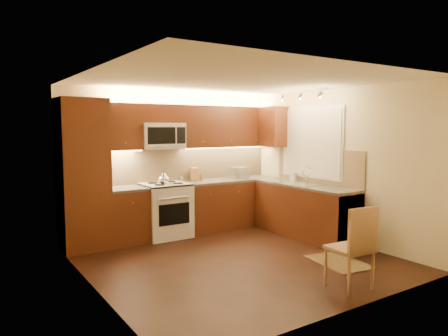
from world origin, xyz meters
TOP-DOWN VIEW (x-y plane):
  - floor at (0.00, 0.00)m, footprint 4.00×4.00m
  - ceiling at (0.00, 0.00)m, footprint 4.00×4.00m
  - wall_back at (0.00, 2.00)m, footprint 4.00×0.01m
  - wall_front at (0.00, -2.00)m, footprint 4.00×0.01m
  - wall_left at (-2.00, 0.00)m, footprint 0.01×4.00m
  - wall_right at (2.00, 0.00)m, footprint 0.01×4.00m
  - pantry at (-1.65, 1.70)m, footprint 0.70×0.60m
  - base_cab_back_left at (-0.99, 1.70)m, footprint 0.62×0.60m
  - counter_back_left at (-0.99, 1.70)m, footprint 0.62×0.60m
  - base_cab_back_right at (1.04, 1.70)m, footprint 1.92×0.60m
  - counter_back_right at (1.04, 1.70)m, footprint 1.92×0.60m
  - base_cab_right at (1.70, 0.40)m, footprint 0.60×2.00m
  - counter_right at (1.70, 0.40)m, footprint 0.60×2.00m
  - dishwasher at (1.70, -0.30)m, footprint 0.58×0.60m
  - backsplash_back at (0.35, 1.99)m, footprint 3.30×0.02m
  - backsplash_right at (1.99, 0.40)m, footprint 0.02×2.00m
  - upper_cab_back_left at (-0.99, 1.82)m, footprint 0.62×0.35m
  - upper_cab_back_right at (1.04, 1.82)m, footprint 1.92×0.35m
  - upper_cab_bridge at (-0.30, 1.82)m, footprint 0.76×0.35m
  - upper_cab_right_corner at (1.82, 1.40)m, footprint 0.35×0.50m
  - stove at (-0.30, 1.68)m, footprint 0.76×0.65m
  - microwave at (-0.30, 1.81)m, footprint 0.76×0.38m
  - window_frame at (1.99, 0.55)m, footprint 0.03×1.44m
  - window_blinds at (1.97, 0.55)m, footprint 0.02×1.36m
  - sink at (1.70, 0.55)m, footprint 0.52×0.86m
  - faucet at (1.88, 0.55)m, footprint 0.20×0.04m
  - track_light_bar at (1.55, 0.40)m, footprint 0.04×1.20m
  - kettle at (-0.37, 1.60)m, footprint 0.24×0.24m
  - toaster_oven at (1.22, 1.69)m, footprint 0.40×0.31m
  - knife_block at (0.38, 1.86)m, footprint 0.12×0.18m
  - spice_jar_a at (0.14, 1.94)m, footprint 0.06×0.06m
  - spice_jar_b at (0.48, 1.80)m, footprint 0.05×0.05m
  - spice_jar_c at (0.14, 1.90)m, footprint 0.06×0.06m
  - spice_jar_d at (0.54, 1.93)m, footprint 0.04×0.04m
  - soap_bottle at (1.89, 0.90)m, footprint 0.12×0.12m
  - rug at (1.10, -0.90)m, footprint 0.69×0.93m
  - dining_chair at (0.49, -1.58)m, footprint 0.46×0.46m

SIDE VIEW (x-z plane):
  - floor at x=0.00m, z-range -0.01..0.01m
  - rug at x=1.10m, z-range 0.00..0.01m
  - base_cab_back_left at x=-0.99m, z-range 0.00..0.86m
  - base_cab_back_right at x=1.04m, z-range 0.00..0.86m
  - base_cab_right at x=1.70m, z-range 0.00..0.86m
  - dishwasher at x=1.70m, z-range 0.01..0.85m
  - stove at x=-0.30m, z-range 0.00..0.92m
  - dining_chair at x=0.49m, z-range 0.00..0.98m
  - counter_back_left at x=-0.99m, z-range 0.86..0.90m
  - counter_back_right at x=1.04m, z-range 0.86..0.90m
  - counter_right at x=1.70m, z-range 0.86..0.90m
  - spice_jar_c at x=0.14m, z-range 0.90..0.99m
  - spice_jar_a at x=0.14m, z-range 0.90..1.00m
  - spice_jar_b at x=0.48m, z-range 0.90..1.00m
  - spice_jar_d at x=0.54m, z-range 0.90..1.01m
  - sink at x=1.70m, z-range 0.90..1.05m
  - soap_bottle at x=1.89m, z-range 0.90..1.11m
  - toaster_oven at x=1.22m, z-range 0.90..1.12m
  - knife_block at x=0.38m, z-range 0.90..1.14m
  - kettle at x=-0.37m, z-range 0.92..1.14m
  - faucet at x=1.88m, z-range 0.90..1.20m
  - pantry at x=-1.65m, z-range 0.00..2.30m
  - backsplash_back at x=0.35m, z-range 0.90..1.50m
  - backsplash_right at x=1.99m, z-range 0.90..1.50m
  - wall_back at x=0.00m, z-range 0.00..2.50m
  - wall_front at x=0.00m, z-range 0.00..2.50m
  - wall_left at x=-2.00m, z-range 0.00..2.50m
  - wall_right at x=2.00m, z-range 0.00..2.50m
  - window_frame at x=1.99m, z-range 0.98..2.22m
  - window_blinds at x=1.97m, z-range 1.02..2.18m
  - microwave at x=-0.30m, z-range 1.50..1.94m
  - upper_cab_back_left at x=-0.99m, z-range 1.50..2.25m
  - upper_cab_back_right at x=1.04m, z-range 1.50..2.25m
  - upper_cab_right_corner at x=1.82m, z-range 1.50..2.25m
  - upper_cab_bridge at x=-0.30m, z-range 1.94..2.25m
  - track_light_bar at x=1.55m, z-range 2.44..2.48m
  - ceiling at x=0.00m, z-range 2.50..2.50m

